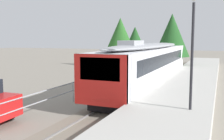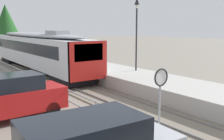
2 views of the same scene
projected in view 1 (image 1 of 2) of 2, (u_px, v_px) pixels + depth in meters
name	position (u px, v px, depth m)	size (l,w,h in m)	color
ground_plane	(85.00, 98.00, 17.87)	(160.00, 160.00, 0.00)	gray
track_rails	(126.00, 102.00, 16.72)	(3.20, 60.00, 0.14)	slate
commuter_train	(149.00, 61.00, 21.61)	(2.82, 19.38, 3.74)	silver
station_platform	(179.00, 100.00, 15.44)	(3.90, 60.00, 0.90)	#B7B5AD
platform_lamp_mid_platform	(193.00, 24.00, 11.16)	(0.34, 0.34, 5.35)	#232328
tree_behind_carpark	(172.00, 35.00, 30.90)	(4.16, 4.16, 6.91)	brown
tree_behind_station_far	(135.00, 40.00, 45.13)	(3.90, 3.90, 6.07)	brown
tree_distant_left	(120.00, 35.00, 37.35)	(4.14, 4.14, 6.93)	brown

